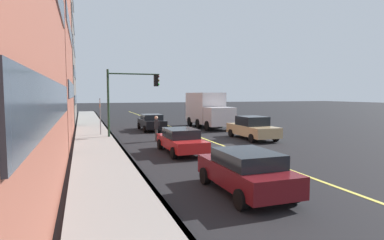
% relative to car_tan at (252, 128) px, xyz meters
% --- Properties ---
extents(ground, '(200.00, 200.00, 0.00)m').
position_rel_car_tan_xyz_m(ground, '(-0.06, 3.23, -0.81)').
color(ground, black).
extents(sidewalk_slab, '(80.00, 2.74, 0.15)m').
position_rel_car_tan_xyz_m(sidewalk_slab, '(-0.06, 10.73, -0.74)').
color(sidewalk_slab, gray).
rests_on(sidewalk_slab, ground).
extents(curb_edge, '(80.00, 0.16, 0.15)m').
position_rel_car_tan_xyz_m(curb_edge, '(-0.06, 9.44, -0.74)').
color(curb_edge, slate).
rests_on(curb_edge, ground).
extents(lane_stripe_center, '(80.00, 0.16, 0.01)m').
position_rel_car_tan_xyz_m(lane_stripe_center, '(-0.06, 3.23, -0.81)').
color(lane_stripe_center, '#D8CC4C').
rests_on(lane_stripe_center, ground).
extents(building_glass_right, '(15.80, 12.56, 21.18)m').
position_rel_car_tan_xyz_m(building_glass_right, '(22.59, 18.54, 9.78)').
color(building_glass_right, '#56514C').
rests_on(building_glass_right, ground).
extents(car_tan, '(4.67, 2.08, 1.65)m').
position_rel_car_tan_xyz_m(car_tan, '(0.00, 0.00, 0.00)').
color(car_tan, tan).
rests_on(car_tan, ground).
extents(car_red, '(4.44, 1.90, 1.35)m').
position_rel_car_tan_xyz_m(car_red, '(-3.38, 6.45, -0.11)').
color(car_red, red).
rests_on(car_red, ground).
extents(car_black, '(4.45, 1.97, 1.45)m').
position_rel_car_tan_xyz_m(car_black, '(7.87, 5.71, -0.06)').
color(car_black, black).
rests_on(car_black, ground).
extents(car_maroon, '(4.13, 1.96, 1.42)m').
position_rel_car_tan_xyz_m(car_maroon, '(-10.90, 6.58, -0.06)').
color(car_maroon, '#591116').
rests_on(car_maroon, ground).
extents(truck_white, '(7.00, 2.56, 3.38)m').
position_rel_car_tan_xyz_m(truck_white, '(8.53, 0.05, 0.94)').
color(truck_white, silver).
rests_on(truck_white, ground).
extents(pedestrian_with_backpack, '(0.44, 0.41, 1.76)m').
position_rel_car_tan_xyz_m(pedestrian_with_backpack, '(1.25, 6.76, 0.22)').
color(pedestrian_with_backpack, '#383838').
rests_on(pedestrian_with_backpack, ground).
extents(traffic_light_mast, '(0.28, 3.90, 5.04)m').
position_rel_car_tan_xyz_m(traffic_light_mast, '(3.72, 8.20, 2.66)').
color(traffic_light_mast, '#1E3823').
rests_on(traffic_light_mast, ground).
extents(street_sign_post, '(0.60, 0.08, 2.93)m').
position_rel_car_tan_xyz_m(street_sign_post, '(5.14, 10.26, 0.91)').
color(street_sign_post, slate).
rests_on(street_sign_post, ground).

